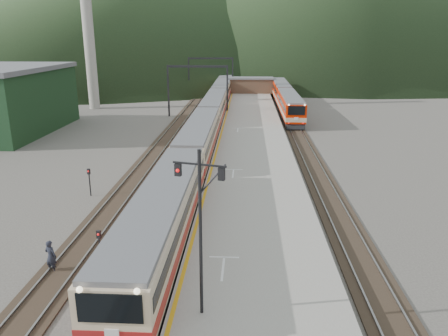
# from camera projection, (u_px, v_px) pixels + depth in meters

# --- Properties ---
(track_main) EXTENTS (2.60, 200.00, 0.23)m
(track_main) POSITION_uv_depth(u_px,v_px,m) (208.00, 137.00, 55.13)
(track_main) COLOR black
(track_main) RESTS_ON ground
(track_far) EXTENTS (2.60, 200.00, 0.23)m
(track_far) POSITION_uv_depth(u_px,v_px,m) (168.00, 137.00, 55.38)
(track_far) COLOR black
(track_far) RESTS_ON ground
(track_second) EXTENTS (2.60, 200.00, 0.23)m
(track_second) POSITION_uv_depth(u_px,v_px,m) (299.00, 138.00, 54.55)
(track_second) COLOR black
(track_second) RESTS_ON ground
(platform) EXTENTS (8.00, 100.00, 1.00)m
(platform) POSITION_uv_depth(u_px,v_px,m) (252.00, 138.00, 52.81)
(platform) COLOR gray
(platform) RESTS_ON ground
(gantry_near) EXTENTS (9.55, 0.25, 8.00)m
(gantry_near) POSITION_uv_depth(u_px,v_px,m) (198.00, 81.00, 68.00)
(gantry_near) COLOR black
(gantry_near) RESTS_ON ground
(gantry_far) EXTENTS (9.55, 0.25, 8.00)m
(gantry_far) POSITION_uv_depth(u_px,v_px,m) (211.00, 69.00, 91.88)
(gantry_far) COLOR black
(gantry_far) RESTS_ON ground
(smokestack) EXTENTS (1.80, 1.80, 30.00)m
(smokestack) POSITION_uv_depth(u_px,v_px,m) (87.00, 19.00, 72.91)
(smokestack) COLOR #9E998E
(smokestack) RESTS_ON ground
(station_shed) EXTENTS (9.40, 4.40, 3.10)m
(station_shed) POSITION_uv_depth(u_px,v_px,m) (251.00, 85.00, 90.43)
(station_shed) COLOR brown
(station_shed) RESTS_ON platform
(hill_d) EXTENTS (200.00, 200.00, 55.00)m
(hill_d) POSITION_uv_depth(u_px,v_px,m) (25.00, 7.00, 244.25)
(hill_d) COLOR #2A4124
(hill_d) RESTS_ON ground
(main_train) EXTENTS (3.00, 102.89, 3.66)m
(main_train) POSITION_uv_depth(u_px,v_px,m) (214.00, 107.00, 65.29)
(main_train) COLOR #C6AC8A
(main_train) RESTS_ON track_main
(second_train) EXTENTS (2.77, 37.72, 3.38)m
(second_train) POSITION_uv_depth(u_px,v_px,m) (285.00, 98.00, 76.17)
(second_train) COLOR red
(second_train) RESTS_ON track_second
(signal_mast) EXTENTS (2.14, 0.70, 7.21)m
(signal_mast) POSITION_uv_depth(u_px,v_px,m) (200.00, 218.00, 17.42)
(signal_mast) COLOR black
(signal_mast) RESTS_ON platform
(short_signal_a) EXTENTS (0.25, 0.21, 2.27)m
(short_signal_a) POSITION_uv_depth(u_px,v_px,m) (100.00, 244.00, 23.76)
(short_signal_a) COLOR black
(short_signal_a) RESTS_ON ground
(short_signal_b) EXTENTS (0.26, 0.22, 2.27)m
(short_signal_b) POSITION_uv_depth(u_px,v_px,m) (179.00, 146.00, 44.90)
(short_signal_b) COLOR black
(short_signal_b) RESTS_ON ground
(short_signal_c) EXTENTS (0.25, 0.20, 2.27)m
(short_signal_c) POSITION_uv_depth(u_px,v_px,m) (89.00, 179.00, 34.69)
(short_signal_c) COLOR black
(short_signal_c) RESTS_ON ground
(worker) EXTENTS (0.79, 0.63, 1.88)m
(worker) POSITION_uv_depth(u_px,v_px,m) (51.00, 256.00, 23.54)
(worker) COLOR #1E212D
(worker) RESTS_ON ground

